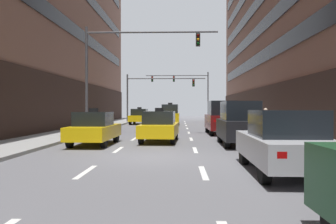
{
  "coord_description": "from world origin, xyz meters",
  "views": [
    {
      "loc": [
        0.96,
        -12.33,
        1.75
      ],
      "look_at": [
        -0.06,
        17.94,
        1.39
      ],
      "focal_mm": 36.91,
      "sensor_mm": 36.0,
      "label": 1
    }
  ],
  "objects_px": {
    "taxi_driving_3": "(160,127)",
    "car_parked_3": "(222,118)",
    "car_parked_1": "(284,142)",
    "traffic_signal_1": "(153,88)",
    "taxi_driving_0": "(94,129)",
    "car_parked_2": "(240,123)",
    "pedestrian_1": "(249,117)",
    "taxi_driving_2": "(170,115)",
    "traffic_signal_0": "(124,59)",
    "traffic_signal_2": "(187,85)",
    "pedestrian_0": "(266,120)",
    "taxi_driving_1": "(140,117)"
  },
  "relations": [
    {
      "from": "pedestrian_1",
      "to": "car_parked_2",
      "type": "bearing_deg",
      "value": -103.75
    },
    {
      "from": "car_parked_2",
      "to": "traffic_signal_1",
      "type": "height_order",
      "value": "traffic_signal_1"
    },
    {
      "from": "car_parked_3",
      "to": "traffic_signal_0",
      "type": "bearing_deg",
      "value": -176.07
    },
    {
      "from": "car_parked_2",
      "to": "pedestrian_0",
      "type": "distance_m",
      "value": 3.82
    },
    {
      "from": "car_parked_3",
      "to": "traffic_signal_0",
      "type": "relative_size",
      "value": 0.52
    },
    {
      "from": "taxi_driving_1",
      "to": "car_parked_1",
      "type": "height_order",
      "value": "taxi_driving_1"
    },
    {
      "from": "taxi_driving_0",
      "to": "car_parked_1",
      "type": "bearing_deg",
      "value": -44.89
    },
    {
      "from": "taxi_driving_3",
      "to": "car_parked_2",
      "type": "bearing_deg",
      "value": -21.85
    },
    {
      "from": "traffic_signal_2",
      "to": "pedestrian_1",
      "type": "relative_size",
      "value": 5.88
    },
    {
      "from": "taxi_driving_0",
      "to": "traffic_signal_0",
      "type": "xyz_separation_m",
      "value": [
        0.37,
        6.57,
        4.21
      ]
    },
    {
      "from": "taxi_driving_0",
      "to": "traffic_signal_2",
      "type": "relative_size",
      "value": 0.45
    },
    {
      "from": "traffic_signal_1",
      "to": "car_parked_1",
      "type": "bearing_deg",
      "value": -79.2
    },
    {
      "from": "traffic_signal_2",
      "to": "taxi_driving_2",
      "type": "bearing_deg",
      "value": -96.71
    },
    {
      "from": "pedestrian_1",
      "to": "taxi_driving_0",
      "type": "bearing_deg",
      "value": -132.56
    },
    {
      "from": "traffic_signal_0",
      "to": "pedestrian_1",
      "type": "relative_size",
      "value": 5.46
    },
    {
      "from": "car_parked_3",
      "to": "taxi_driving_1",
      "type": "bearing_deg",
      "value": 117.53
    },
    {
      "from": "taxi_driving_3",
      "to": "car_parked_2",
      "type": "distance_m",
      "value": 4.15
    },
    {
      "from": "car_parked_1",
      "to": "traffic_signal_1",
      "type": "relative_size",
      "value": 0.49
    },
    {
      "from": "car_parked_2",
      "to": "taxi_driving_2",
      "type": "bearing_deg",
      "value": 101.51
    },
    {
      "from": "taxi_driving_3",
      "to": "traffic_signal_0",
      "type": "xyz_separation_m",
      "value": [
        -2.61,
        4.95,
        4.21
      ]
    },
    {
      "from": "taxi_driving_1",
      "to": "pedestrian_1",
      "type": "bearing_deg",
      "value": -47.74
    },
    {
      "from": "taxi_driving_0",
      "to": "car_parked_1",
      "type": "distance_m",
      "value": 9.63
    },
    {
      "from": "taxi_driving_1",
      "to": "traffic_signal_0",
      "type": "distance_m",
      "value": 14.66
    },
    {
      "from": "taxi_driving_3",
      "to": "pedestrian_1",
      "type": "xyz_separation_m",
      "value": [
        6.3,
        8.49,
        0.28
      ]
    },
    {
      "from": "taxi_driving_0",
      "to": "traffic_signal_0",
      "type": "relative_size",
      "value": 0.48
    },
    {
      "from": "taxi_driving_0",
      "to": "car_parked_3",
      "type": "xyz_separation_m",
      "value": [
        6.83,
        7.01,
        0.33
      ]
    },
    {
      "from": "taxi_driving_1",
      "to": "car_parked_1",
      "type": "xyz_separation_m",
      "value": [
        7.08,
        -27.4,
        0.02
      ]
    },
    {
      "from": "taxi_driving_2",
      "to": "taxi_driving_3",
      "type": "height_order",
      "value": "taxi_driving_2"
    },
    {
      "from": "pedestrian_1",
      "to": "car_parked_3",
      "type": "bearing_deg",
      "value": -128.4
    },
    {
      "from": "taxi_driving_3",
      "to": "car_parked_2",
      "type": "height_order",
      "value": "car_parked_2"
    },
    {
      "from": "taxi_driving_2",
      "to": "traffic_signal_1",
      "type": "bearing_deg",
      "value": 110.51
    },
    {
      "from": "taxi_driving_2",
      "to": "traffic_signal_0",
      "type": "distance_m",
      "value": 12.89
    },
    {
      "from": "taxi_driving_0",
      "to": "taxi_driving_3",
      "type": "xyz_separation_m",
      "value": [
        2.98,
        1.62,
        0.01
      ]
    },
    {
      "from": "taxi_driving_3",
      "to": "traffic_signal_0",
      "type": "relative_size",
      "value": 0.49
    },
    {
      "from": "taxi_driving_0",
      "to": "taxi_driving_2",
      "type": "relative_size",
      "value": 0.97
    },
    {
      "from": "car_parked_2",
      "to": "pedestrian_1",
      "type": "distance_m",
      "value": 10.32
    },
    {
      "from": "taxi_driving_2",
      "to": "car_parked_3",
      "type": "xyz_separation_m",
      "value": [
        3.76,
        -11.53,
        0.06
      ]
    },
    {
      "from": "taxi_driving_1",
      "to": "traffic_signal_1",
      "type": "xyz_separation_m",
      "value": [
        1.13,
        3.8,
        3.22
      ]
    },
    {
      "from": "car_parked_2",
      "to": "traffic_signal_1",
      "type": "distance_m",
      "value": 25.23
    },
    {
      "from": "car_parked_1",
      "to": "pedestrian_1",
      "type": "height_order",
      "value": "pedestrian_1"
    },
    {
      "from": "taxi_driving_3",
      "to": "pedestrian_1",
      "type": "relative_size",
      "value": 2.67
    },
    {
      "from": "taxi_driving_1",
      "to": "traffic_signal_2",
      "type": "bearing_deg",
      "value": 70.67
    },
    {
      "from": "traffic_signal_0",
      "to": "pedestrian_1",
      "type": "xyz_separation_m",
      "value": [
        8.91,
        3.54,
        -3.92
      ]
    },
    {
      "from": "taxi_driving_1",
      "to": "car_parked_2",
      "type": "height_order",
      "value": "car_parked_2"
    },
    {
      "from": "taxi_driving_2",
      "to": "traffic_signal_1",
      "type": "distance_m",
      "value": 6.94
    },
    {
      "from": "taxi_driving_3",
      "to": "traffic_signal_2",
      "type": "bearing_deg",
      "value": 86.45
    },
    {
      "from": "taxi_driving_3",
      "to": "car_parked_3",
      "type": "bearing_deg",
      "value": 54.53
    },
    {
      "from": "taxi_driving_1",
      "to": "car_parked_3",
      "type": "distance_m",
      "value": 15.33
    },
    {
      "from": "car_parked_3",
      "to": "taxi_driving_3",
      "type": "bearing_deg",
      "value": -125.47
    },
    {
      "from": "car_parked_1",
      "to": "pedestrian_1",
      "type": "distance_m",
      "value": 17.08
    }
  ]
}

